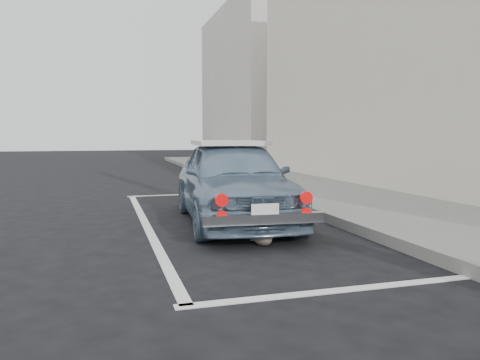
{
  "coord_description": "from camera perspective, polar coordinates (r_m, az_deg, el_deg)",
  "views": [
    {
      "loc": [
        -1.51,
        -4.07,
        1.35
      ],
      "look_at": [
        0.28,
        2.0,
        0.75
      ],
      "focal_mm": 35.0,
      "sensor_mm": 36.0,
      "label": 1
    }
  ],
  "objects": [
    {
      "name": "ground",
      "position": [
        4.55,
        3.84,
        -11.89
      ],
      "size": [
        80.0,
        80.0,
        0.0
      ],
      "primitive_type": "plane",
      "color": "black",
      "rests_on": "ground"
    },
    {
      "name": "sidewalk",
      "position": [
        7.79,
        21.14,
        -4.37
      ],
      "size": [
        2.8,
        40.0,
        0.15
      ],
      "primitive_type": "cube",
      "color": "slate",
      "rests_on": "ground"
    },
    {
      "name": "building_far",
      "position": [
        25.46,
        1.66,
        11.42
      ],
      "size": [
        3.5,
        10.0,
        8.0
      ],
      "primitive_type": "cube",
      "color": "#BDB6AB",
      "rests_on": "ground"
    },
    {
      "name": "pline_rear",
      "position": [
        4.31,
        12.63,
        -12.93
      ],
      "size": [
        3.0,
        0.12,
        0.01
      ],
      "primitive_type": "cube",
      "color": "silver",
      "rests_on": "ground"
    },
    {
      "name": "pline_front",
      "position": [
        10.84,
        -5.63,
        -1.73
      ],
      "size": [
        3.0,
        0.12,
        0.01
      ],
      "primitive_type": "cube",
      "color": "silver",
      "rests_on": "ground"
    },
    {
      "name": "pline_side",
      "position": [
        7.22,
        -11.35,
        -5.43
      ],
      "size": [
        0.12,
        7.0,
        0.01
      ],
      "primitive_type": "cube",
      "color": "silver",
      "rests_on": "ground"
    },
    {
      "name": "retro_coupe",
      "position": [
        7.27,
        -0.83,
        -0.02
      ],
      "size": [
        1.84,
        3.95,
        1.31
      ],
      "rotation": [
        0.0,
        0.0,
        -0.08
      ],
      "color": "slate",
      "rests_on": "ground"
    },
    {
      "name": "cat",
      "position": [
        5.8,
        2.85,
        -6.98
      ],
      "size": [
        0.28,
        0.42,
        0.23
      ],
      "rotation": [
        0.0,
        0.0,
        0.37
      ],
      "color": "#6D5F53",
      "rests_on": "ground"
    }
  ]
}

